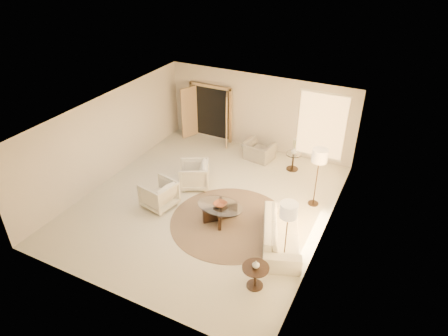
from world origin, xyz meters
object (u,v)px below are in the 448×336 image
at_px(coffee_table, 220,211).
at_px(bowl, 220,204).
at_px(armchair_left, 194,174).
at_px(armchair_right, 159,193).
at_px(end_vase, 256,264).
at_px(end_table, 255,273).
at_px(side_vase, 294,151).
at_px(floor_lamp_near, 319,158).
at_px(floor_lamp_far, 288,213).
at_px(side_table, 293,160).
at_px(accent_chair, 259,148).
at_px(sofa, 282,233).

relative_size(coffee_table, bowl, 4.24).
bearing_deg(coffee_table, armchair_left, 142.47).
height_order(armchair_right, coffee_table, armchair_right).
bearing_deg(armchair_left, end_vase, 21.47).
bearing_deg(armchair_right, armchair_left, 176.14).
xyz_separation_m(end_table, side_vase, (-0.88, 5.39, 0.32)).
height_order(floor_lamp_near, floor_lamp_far, floor_lamp_near).
bearing_deg(armchair_right, bowl, 107.63).
xyz_separation_m(side_table, bowl, (-0.95, -3.56, 0.16)).
height_order(accent_chair, coffee_table, accent_chair).
bearing_deg(accent_chair, floor_lamp_far, 128.21).
distance_m(coffee_table, floor_lamp_near, 3.14).
xyz_separation_m(armchair_right, end_table, (3.73, -1.62, -0.05)).
distance_m(armchair_right, side_table, 4.73).
relative_size(side_table, end_vase, 3.39).
bearing_deg(floor_lamp_near, end_table, -94.91).
bearing_deg(floor_lamp_far, accent_chair, 119.37).
relative_size(floor_lamp_near, floor_lamp_far, 1.07).
bearing_deg(sofa, coffee_table, 64.48).
height_order(accent_chair, floor_lamp_far, floor_lamp_far).
bearing_deg(accent_chair, floor_lamp_near, 153.35).
height_order(coffee_table, side_table, side_table).
bearing_deg(floor_lamp_near, side_table, 126.02).
height_order(sofa, armchair_left, armchair_left).
height_order(armchair_right, floor_lamp_near, floor_lamp_near).
bearing_deg(floor_lamp_near, coffee_table, -138.17).
relative_size(end_table, floor_lamp_far, 0.36).
bearing_deg(end_table, end_vase, 0.00).
distance_m(sofa, armchair_right, 3.77).
xyz_separation_m(floor_lamp_near, end_vase, (-0.32, -3.74, -0.90)).
distance_m(armchair_right, side_vase, 4.73).
distance_m(armchair_left, floor_lamp_far, 4.27).
bearing_deg(end_vase, accent_chair, 111.54).
relative_size(sofa, side_vase, 10.74).
bearing_deg(bowl, coffee_table, 0.00).
bearing_deg(end_table, armchair_right, 156.52).
bearing_deg(sofa, armchair_left, 47.87).
height_order(bowl, side_vase, side_vase).
xyz_separation_m(sofa, end_vase, (-0.04, -1.66, 0.33)).
bearing_deg(side_vase, end_table, -80.77).
relative_size(bowl, end_vase, 2.01).
distance_m(armchair_right, floor_lamp_far, 4.21).
relative_size(sofa, accent_chair, 2.39).
bearing_deg(accent_chair, armchair_left, 74.01).
bearing_deg(floor_lamp_far, floor_lamp_near, 90.00).
xyz_separation_m(coffee_table, end_table, (1.82, -1.82, 0.09)).
xyz_separation_m(coffee_table, floor_lamp_near, (2.14, 1.92, 1.26)).
bearing_deg(coffee_table, armchair_right, -173.96).
relative_size(armchair_left, side_table, 1.49).
xyz_separation_m(side_table, floor_lamp_near, (1.20, -1.65, 1.20)).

